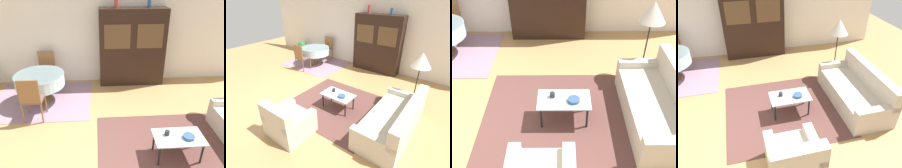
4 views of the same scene
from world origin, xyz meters
The scene contains 7 objects.
ground_plane centered at (0.00, 0.00, 0.00)m, with size 14.00×14.00×0.00m, color tan.
area_rug centered at (1.16, 0.43, 0.01)m, with size 2.56×2.31×0.01m.
couch centered at (2.81, 0.33, 0.31)m, with size 0.92×2.04×0.87m.
coffee_table centered at (1.27, 0.34, 0.39)m, with size 0.85×0.50×0.43m.
floor_lamp centered at (2.86, 1.63, 1.33)m, with size 0.49×0.49×1.55m.
cup centered at (1.08, 0.40, 0.48)m, with size 0.08×0.08×0.08m.
bowl centered at (1.42, 0.29, 0.47)m, with size 0.19×0.19×0.06m.
Camera 3 is at (1.25, -2.81, 3.21)m, focal length 42.00 mm.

